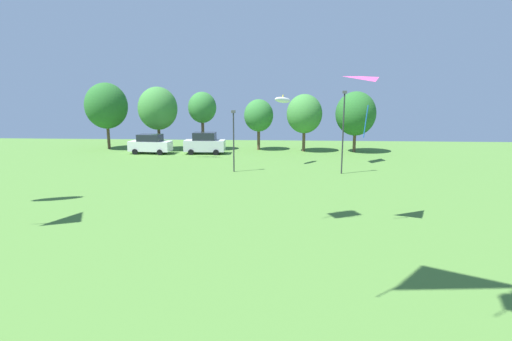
{
  "coord_description": "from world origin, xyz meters",
  "views": [
    {
      "loc": [
        1.83,
        1.36,
        6.94
      ],
      "look_at": [
        0.95,
        15.06,
        4.25
      ],
      "focal_mm": 28.0,
      "sensor_mm": 36.0,
      "label": 1
    }
  ],
  "objects_px": {
    "treeline_tree_0": "(106,106)",
    "treeline_tree_2": "(202,108)",
    "light_post_0": "(234,137)",
    "treeline_tree_4": "(304,114)",
    "light_post_1": "(343,128)",
    "treeline_tree_1": "(158,109)",
    "parked_car_second_from_left": "(205,143)",
    "parked_car_leftmost": "(150,144)",
    "treeline_tree_5": "(356,114)",
    "kite_flying_3": "(374,96)",
    "kite_flying_5": "(283,100)",
    "treeline_tree_3": "(259,116)"
  },
  "relations": [
    {
      "from": "parked_car_second_from_left",
      "to": "treeline_tree_0",
      "type": "bearing_deg",
      "value": 163.85
    },
    {
      "from": "light_post_1",
      "to": "treeline_tree_3",
      "type": "xyz_separation_m",
      "value": [
        -8.05,
        14.27,
        0.23
      ]
    },
    {
      "from": "parked_car_leftmost",
      "to": "light_post_0",
      "type": "height_order",
      "value": "light_post_0"
    },
    {
      "from": "parked_car_second_from_left",
      "to": "treeline_tree_2",
      "type": "bearing_deg",
      "value": 103.27
    },
    {
      "from": "parked_car_leftmost",
      "to": "parked_car_second_from_left",
      "type": "bearing_deg",
      "value": 7.05
    },
    {
      "from": "treeline_tree_1",
      "to": "treeline_tree_5",
      "type": "distance_m",
      "value": 23.58
    },
    {
      "from": "light_post_1",
      "to": "treeline_tree_4",
      "type": "relative_size",
      "value": 1.05
    },
    {
      "from": "treeline_tree_2",
      "to": "light_post_1",
      "type": "bearing_deg",
      "value": -42.82
    },
    {
      "from": "light_post_0",
      "to": "treeline_tree_1",
      "type": "relative_size",
      "value": 0.71
    },
    {
      "from": "kite_flying_3",
      "to": "treeline_tree_5",
      "type": "xyz_separation_m",
      "value": [
        4.09,
        27.41,
        -2.26
      ]
    },
    {
      "from": "light_post_0",
      "to": "treeline_tree_1",
      "type": "xyz_separation_m",
      "value": [
        -10.77,
        13.11,
        1.93
      ]
    },
    {
      "from": "kite_flying_3",
      "to": "kite_flying_5",
      "type": "height_order",
      "value": "kite_flying_3"
    },
    {
      "from": "treeline_tree_1",
      "to": "parked_car_leftmost",
      "type": "bearing_deg",
      "value": -92.08
    },
    {
      "from": "treeline_tree_1",
      "to": "treeline_tree_2",
      "type": "xyz_separation_m",
      "value": [
        5.36,
        0.38,
        0.09
      ]
    },
    {
      "from": "treeline_tree_3",
      "to": "treeline_tree_5",
      "type": "relative_size",
      "value": 0.87
    },
    {
      "from": "parked_car_leftmost",
      "to": "treeline_tree_4",
      "type": "relative_size",
      "value": 0.72
    },
    {
      "from": "kite_flying_5",
      "to": "parked_car_second_from_left",
      "type": "bearing_deg",
      "value": 143.73
    },
    {
      "from": "kite_flying_5",
      "to": "treeline_tree_2",
      "type": "bearing_deg",
      "value": 134.99
    },
    {
      "from": "treeline_tree_0",
      "to": "treeline_tree_3",
      "type": "relative_size",
      "value": 1.32
    },
    {
      "from": "parked_car_leftmost",
      "to": "treeline_tree_1",
      "type": "relative_size",
      "value": 0.64
    },
    {
      "from": "treeline_tree_0",
      "to": "treeline_tree_2",
      "type": "height_order",
      "value": "treeline_tree_0"
    },
    {
      "from": "treeline_tree_2",
      "to": "treeline_tree_5",
      "type": "relative_size",
      "value": 0.99
    },
    {
      "from": "treeline_tree_1",
      "to": "kite_flying_3",
      "type": "bearing_deg",
      "value": -54.77
    },
    {
      "from": "light_post_0",
      "to": "treeline_tree_4",
      "type": "xyz_separation_m",
      "value": [
        6.85,
        13.11,
        1.34
      ]
    },
    {
      "from": "treeline_tree_0",
      "to": "treeline_tree_3",
      "type": "bearing_deg",
      "value": 0.77
    },
    {
      "from": "kite_flying_5",
      "to": "treeline_tree_3",
      "type": "distance_m",
      "value": 10.8
    },
    {
      "from": "parked_car_second_from_left",
      "to": "treeline_tree_2",
      "type": "height_order",
      "value": "treeline_tree_2"
    },
    {
      "from": "kite_flying_3",
      "to": "treeline_tree_2",
      "type": "xyz_separation_m",
      "value": [
        -14.12,
        27.96,
        -1.64
      ]
    },
    {
      "from": "treeline_tree_3",
      "to": "treeline_tree_1",
      "type": "bearing_deg",
      "value": -175.77
    },
    {
      "from": "parked_car_leftmost",
      "to": "light_post_0",
      "type": "bearing_deg",
      "value": -38.05
    },
    {
      "from": "treeline_tree_0",
      "to": "treeline_tree_3",
      "type": "xyz_separation_m",
      "value": [
        18.8,
        0.25,
        -1.13
      ]
    },
    {
      "from": "treeline_tree_0",
      "to": "kite_flying_3",
      "type": "bearing_deg",
      "value": -47.22
    },
    {
      "from": "kite_flying_3",
      "to": "treeline_tree_3",
      "type": "distance_m",
      "value": 29.52
    },
    {
      "from": "kite_flying_3",
      "to": "treeline_tree_1",
      "type": "bearing_deg",
      "value": 125.23
    },
    {
      "from": "light_post_0",
      "to": "treeline_tree_4",
      "type": "relative_size",
      "value": 0.8
    },
    {
      "from": "parked_car_second_from_left",
      "to": "treeline_tree_3",
      "type": "height_order",
      "value": "treeline_tree_3"
    },
    {
      "from": "treeline_tree_0",
      "to": "treeline_tree_2",
      "type": "relative_size",
      "value": 1.16
    },
    {
      "from": "treeline_tree_1",
      "to": "treeline_tree_4",
      "type": "bearing_deg",
      "value": 0.02
    },
    {
      "from": "parked_car_leftmost",
      "to": "treeline_tree_5",
      "type": "distance_m",
      "value": 24.09
    },
    {
      "from": "kite_flying_3",
      "to": "treeline_tree_5",
      "type": "relative_size",
      "value": 0.33
    },
    {
      "from": "light_post_1",
      "to": "treeline_tree_2",
      "type": "distance_m",
      "value": 20.27
    },
    {
      "from": "parked_car_second_from_left",
      "to": "treeline_tree_4",
      "type": "distance_m",
      "value": 12.22
    },
    {
      "from": "light_post_1",
      "to": "treeline_tree_5",
      "type": "height_order",
      "value": "light_post_1"
    },
    {
      "from": "kite_flying_3",
      "to": "parked_car_leftmost",
      "type": "height_order",
      "value": "kite_flying_3"
    },
    {
      "from": "treeline_tree_0",
      "to": "light_post_0",
      "type": "bearing_deg",
      "value": -38.3
    },
    {
      "from": "light_post_0",
      "to": "treeline_tree_0",
      "type": "bearing_deg",
      "value": 141.7
    },
    {
      "from": "kite_flying_3",
      "to": "treeline_tree_0",
      "type": "bearing_deg",
      "value": 132.78
    },
    {
      "from": "treeline_tree_4",
      "to": "treeline_tree_1",
      "type": "bearing_deg",
      "value": -179.98
    },
    {
      "from": "parked_car_second_from_left",
      "to": "treeline_tree_5",
      "type": "bearing_deg",
      "value": 7.48
    },
    {
      "from": "treeline_tree_2",
      "to": "treeline_tree_4",
      "type": "bearing_deg",
      "value": -1.76
    }
  ]
}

